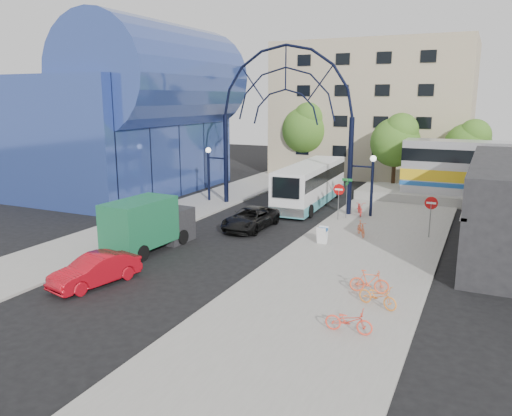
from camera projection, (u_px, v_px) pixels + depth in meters
The scene contains 22 objects.
ground at pixel (182, 263), 25.74m from camera, with size 120.00×120.00×0.00m, color black.
sidewalk_east at pixel (355, 260), 25.94m from camera, with size 8.00×56.00×0.12m, color gray.
plaza_west at pixel (151, 223), 33.73m from camera, with size 5.00×50.00×0.12m, color gray.
gateway_arch at pixel (285, 94), 36.25m from camera, with size 13.64×0.44×12.10m.
stop_sign at pixel (339, 193), 33.92m from camera, with size 0.80×0.07×2.50m.
do_not_enter_sign at pixel (431, 207), 29.58m from camera, with size 0.76×0.07×2.48m.
street_name_sign at pixel (347, 190), 34.25m from camera, with size 0.70×0.70×2.80m.
sandwich_board at pixel (322, 233), 28.54m from camera, with size 0.55×0.61×0.99m.
transit_hall at pixel (128, 116), 43.89m from camera, with size 16.50×18.00×14.50m.
apartment_block at pixel (374, 110), 54.29m from camera, with size 20.00×12.10×14.00m.
tree_north_a at pixel (397, 139), 45.11m from camera, with size 4.48×4.48×7.00m.
tree_north_b at pixel (307, 127), 52.65m from camera, with size 5.12×5.12×8.00m.
tree_north_c at pixel (469, 144), 44.46m from camera, with size 4.16×4.16×6.50m.
city_bus at pixel (311, 183), 39.31m from camera, with size 3.17×11.92×3.24m.
green_truck at pixel (149, 224), 27.71m from camera, with size 2.52×5.95×2.95m.
black_suv at pixel (250, 218), 32.20m from camera, with size 2.28×4.95×1.38m, color black.
red_sedan at pixel (95, 270), 22.57m from camera, with size 1.47×4.21×1.39m, color #AF0A16.
bike_near_a at pixel (360, 208), 35.56m from camera, with size 0.66×1.88×0.99m, color red.
bike_near_b at pixel (361, 228), 30.19m from camera, with size 0.43×1.52×0.91m, color #E35B2D.
bike_far_a at pixel (349, 321), 17.75m from camera, with size 0.60×1.71×0.90m, color #F94731.
bike_far_b at pixel (369, 282), 21.37m from camera, with size 0.47×1.68×1.01m, color #ED542F.
bike_far_c at pixel (378, 296), 19.94m from camera, with size 0.60×1.72×0.91m, color orange.
Camera 1 is at (13.86, -20.57, 8.35)m, focal length 35.00 mm.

